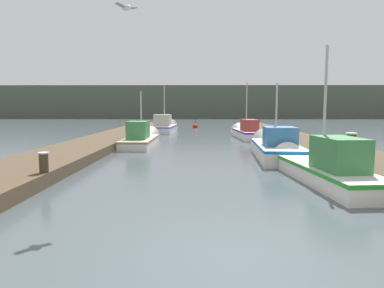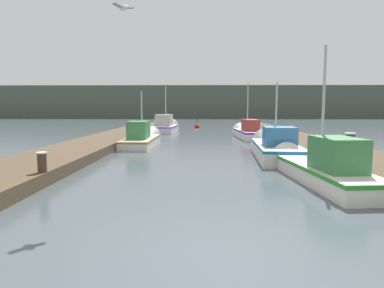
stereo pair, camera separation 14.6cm
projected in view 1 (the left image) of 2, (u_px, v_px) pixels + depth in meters
ground_plane at (220, 253)px, 5.11m from camera, size 200.00×200.00×0.00m
dock_left at (108, 139)px, 21.06m from camera, size 2.82×40.00×0.40m
dock_right at (296, 140)px, 20.94m from camera, size 2.82×40.00×0.40m
distant_shore_ridge at (197, 102)px, 74.37m from camera, size 120.00×16.00×6.44m
fishing_boat_0 at (320, 166)px, 10.17m from camera, size 1.76×5.68×4.28m
fishing_boat_1 at (274, 147)px, 15.10m from camera, size 2.06×6.07×3.69m
fishing_boat_2 at (142, 138)px, 19.78m from camera, size 1.58×6.07×3.57m
fishing_boat_3 at (246, 132)px, 24.34m from camera, size 1.62×6.15×4.23m
fishing_boat_4 at (165, 127)px, 30.05m from camera, size 2.05×5.63×4.55m
mooring_piling_0 at (44, 169)px, 9.30m from camera, size 0.28×0.28×0.96m
mooring_piling_1 at (351, 157)px, 10.13m from camera, size 0.30×0.30×1.43m
channel_buoy at (195, 126)px, 36.26m from camera, size 0.56×0.56×1.06m
seagull_lead at (126, 8)px, 7.93m from camera, size 0.46×0.48×0.12m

